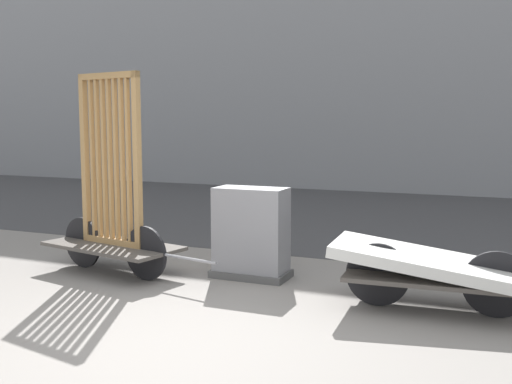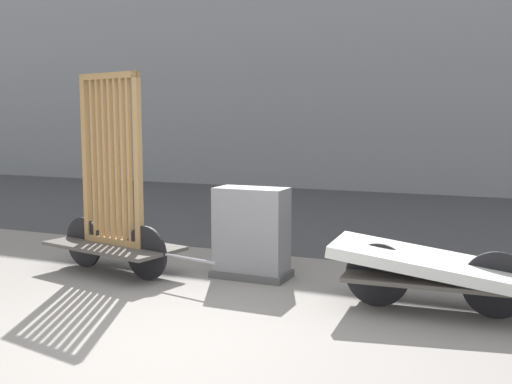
{
  "view_description": "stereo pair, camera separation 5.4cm",
  "coord_description": "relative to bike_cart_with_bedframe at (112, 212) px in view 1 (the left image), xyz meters",
  "views": [
    {
      "loc": [
        2.35,
        -3.76,
        1.73
      ],
      "look_at": [
        0.0,
        1.78,
        1.02
      ],
      "focal_mm": 42.0,
      "sensor_mm": 36.0,
      "label": 1
    },
    {
      "loc": [
        2.4,
        -3.74,
        1.73
      ],
      "look_at": [
        0.0,
        1.78,
        1.02
      ],
      "focal_mm": 42.0,
      "sensor_mm": 36.0,
      "label": 2
    }
  ],
  "objects": [
    {
      "name": "bike_cart_with_bedframe",
      "position": [
        0.0,
        0.0,
        0.0
      ],
      "size": [
        2.34,
        1.07,
        2.27
      ],
      "rotation": [
        0.0,
        0.0,
        -0.2
      ],
      "color": "#4C4742",
      "rests_on": "ground_plane"
    },
    {
      "name": "bike_cart_with_mattress",
      "position": [
        3.56,
        0.0,
        -0.31
      ],
      "size": [
        2.46,
        0.95,
        0.62
      ],
      "rotation": [
        0.0,
        0.0,
        0.06
      ],
      "color": "#4C4742",
      "rests_on": "ground_plane"
    },
    {
      "name": "ground_plane",
      "position": [
        1.77,
        -1.78,
        -0.71
      ],
      "size": [
        60.0,
        60.0,
        0.0
      ],
      "primitive_type": "plane",
      "color": "gray"
    },
    {
      "name": "building_facade",
      "position": [
        1.77,
        11.12,
        4.01
      ],
      "size": [
        48.0,
        4.0,
        9.45
      ],
      "color": "gray",
      "rests_on": "ground_plane"
    },
    {
      "name": "road_strip",
      "position": [
        1.77,
        5.37,
        -0.71
      ],
      "size": [
        56.0,
        7.5,
        0.01
      ],
      "color": "#424244",
      "rests_on": "ground_plane"
    },
    {
      "name": "utility_cabinet",
      "position": [
        1.52,
        0.46,
        -0.25
      ],
      "size": [
        0.85,
        0.46,
        1.01
      ],
      "color": "#4C4C4C",
      "rests_on": "ground_plane"
    }
  ]
}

